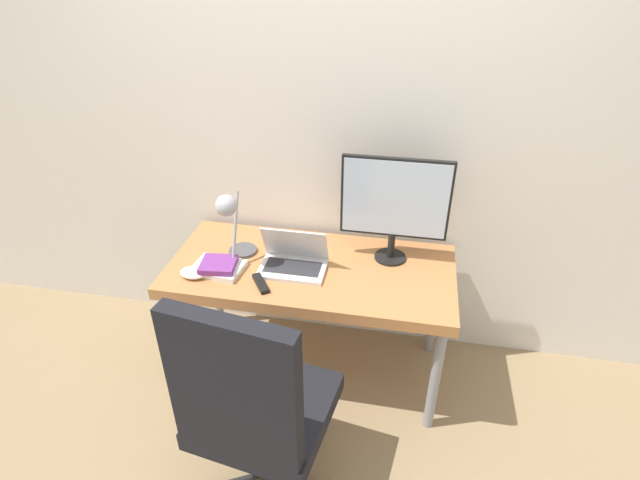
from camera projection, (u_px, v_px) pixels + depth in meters
ground_plane at (299, 413)px, 2.60m from camera, size 12.00×12.00×0.00m
wall_back at (326, 126)px, 2.54m from camera, size 8.00×0.05×2.60m
desk at (311, 276)px, 2.55m from camera, size 1.44×0.67×0.71m
laptop at (293, 260)px, 2.48m from camera, size 0.33×0.22×0.22m
monitor at (395, 203)px, 2.41m from camera, size 0.53×0.16×0.55m
desk_lamp at (231, 218)px, 2.39m from camera, size 0.14×0.28×0.41m
office_chair at (253, 405)px, 1.92m from camera, size 0.59×0.59×1.11m
book_stack at (218, 267)px, 2.47m from camera, size 0.26×0.21×0.06m
tv_remote at (261, 283)px, 2.37m from camera, size 0.12×0.15×0.02m
game_controller at (194, 273)px, 2.43m from camera, size 0.14×0.10×0.04m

